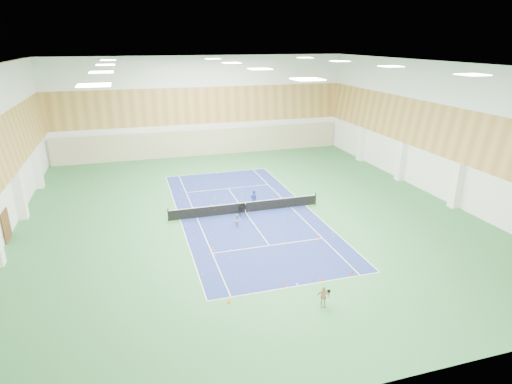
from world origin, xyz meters
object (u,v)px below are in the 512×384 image
Objects in this scene: coach at (254,199)px; child_court at (237,220)px; tennis_net at (245,206)px; ball_cart at (243,211)px; child_apron at (323,296)px.

coach is 3.86m from child_court.
ball_cart is at bearing -122.69° from tennis_net.
coach is at bearing 49.16° from child_court.
coach reaches higher than child_apron.
child_apron reaches higher than child_court.
tennis_net is 2.85m from child_court.
ball_cart is (-0.94, 13.48, -0.13)m from child_apron.
tennis_net is 14.16m from child_apron.
child_court is (-2.23, -3.12, -0.38)m from coach.
ball_cart is (0.90, 1.85, -0.01)m from child_court.
child_court is 2.06m from ball_cart.
tennis_net is 10.31× the size of child_apron.
coach is 1.89m from ball_cart.
child_apron is 13.51m from ball_cart.
child_apron is at bearing -87.96° from tennis_net.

